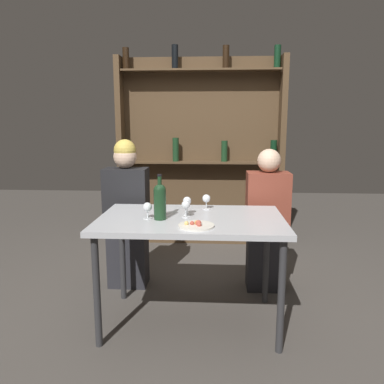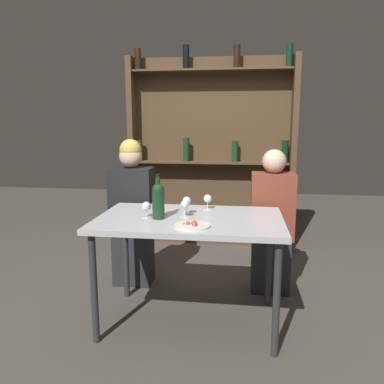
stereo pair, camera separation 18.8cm
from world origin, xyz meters
TOP-DOWN VIEW (x-y plane):
  - ground_plane at (0.00, 0.00)m, footprint 10.00×10.00m
  - dining_table at (0.00, 0.00)m, footprint 1.23×0.77m
  - wine_rack_wall at (-0.00, 1.69)m, footprint 1.79×0.21m
  - wine_bottle at (-0.20, -0.06)m, footprint 0.08×0.08m
  - wine_glass_0 at (-0.03, -0.00)m, footprint 0.06×0.06m
  - wine_glass_1 at (-0.28, -0.05)m, footprint 0.06×0.06m
  - wine_glass_2 at (0.10, 0.25)m, footprint 0.06×0.06m
  - wine_glass_3 at (-0.03, 0.07)m, footprint 0.06×0.06m
  - food_plate_0 at (0.05, -0.22)m, footprint 0.22×0.22m
  - seated_person_left at (-0.57, 0.58)m, footprint 0.35×0.22m
  - seated_person_right at (0.59, 0.58)m, footprint 0.34×0.22m

SIDE VIEW (x-z plane):
  - ground_plane at x=0.00m, z-range 0.00..0.00m
  - seated_person_right at x=0.59m, z-range -0.03..1.14m
  - seated_person_left at x=-0.57m, z-range -0.02..1.22m
  - dining_table at x=0.00m, z-range 0.31..1.06m
  - food_plate_0 at x=0.05m, z-range 0.74..0.78m
  - wine_glass_1 at x=-0.28m, z-range 0.77..0.88m
  - wine_glass_2 at x=0.10m, z-range 0.77..0.88m
  - wine_glass_0 at x=-0.03m, z-range 0.77..0.89m
  - wine_glass_3 at x=-0.03m, z-range 0.78..0.90m
  - wine_bottle at x=-0.20m, z-range 0.73..1.03m
  - wine_rack_wall at x=0.00m, z-range 0.01..2.17m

